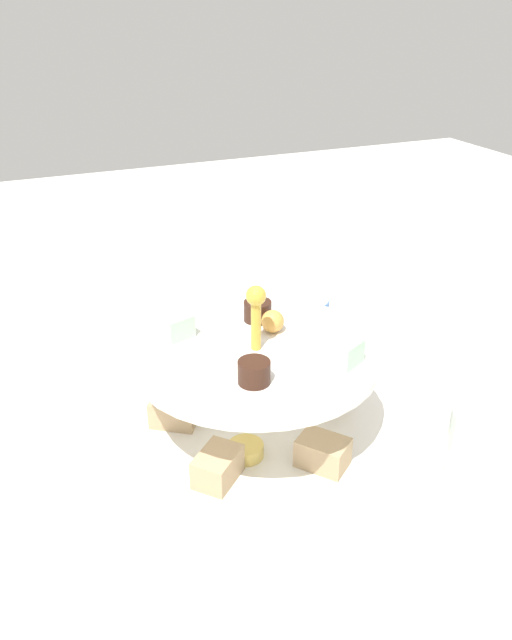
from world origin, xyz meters
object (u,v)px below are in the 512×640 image
Objects in this scene: tiered_serving_stand at (256,400)px; teacup_with_saucer at (307,316)px; butter_knife_right at (457,370)px; water_glass_tall_right at (483,475)px; water_glass_short_left at (214,314)px.

tiered_serving_stand is 0.25m from teacup_with_saucer.
tiered_serving_stand is 1.79× the size of butter_knife_right.
water_glass_short_left is (-0.43, -0.09, -0.03)m from water_glass_tall_right.
teacup_with_saucer is at bearing 70.63° from water_glass_short_left.
water_glass_tall_right is at bearing -5.34° from teacup_with_saucer.
water_glass_tall_right is 0.39m from teacup_with_saucer.
water_glass_tall_right is 1.95× the size of water_glass_short_left.
tiered_serving_stand reaches higher than water_glass_tall_right.
tiered_serving_stand is 4.66× the size of water_glass_short_left.
tiered_serving_stand reaches higher than butter_knife_right.
tiered_serving_stand is at bearing -8.88° from water_glass_short_left.
water_glass_tall_right is 0.28m from butter_knife_right.
tiered_serving_stand is 0.29m from butter_knife_right.
water_glass_tall_right reaches higher than water_glass_short_left.
water_glass_short_left is at bearing 41.42° from butter_knife_right.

